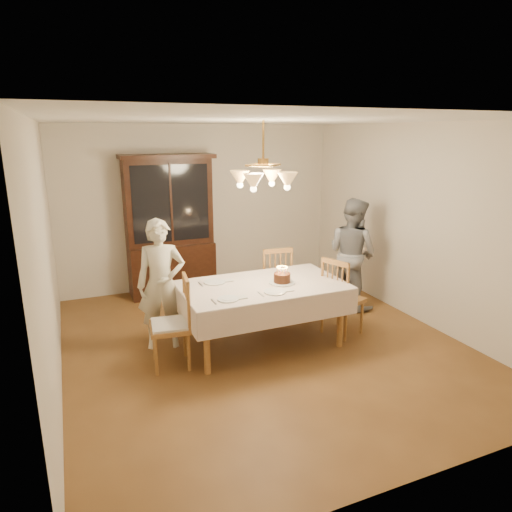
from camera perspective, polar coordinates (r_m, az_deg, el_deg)
name	(u,v)px	position (r m, az deg, el deg)	size (l,w,h in m)	color
ground	(262,344)	(5.62, 0.81, -10.88)	(5.00, 5.00, 0.00)	brown
room_shell	(263,215)	(5.13, 0.87, 5.20)	(5.00, 5.00, 5.00)	white
dining_table	(263,290)	(5.36, 0.84, -4.31)	(1.90, 1.10, 0.76)	brown
china_hutch	(170,228)	(7.17, -10.72, 3.43)	(1.38, 0.54, 2.16)	black
chair_far_side	(273,285)	(6.30, 2.19, -3.60)	(0.49, 0.47, 1.00)	brown
chair_left_end	(171,327)	(5.04, -10.60, -8.66)	(0.47, 0.49, 1.00)	brown
chair_right_end	(342,300)	(5.83, 10.72, -5.46)	(0.55, 0.56, 1.00)	brown
elderly_woman	(161,285)	(5.40, -11.75, -3.51)	(0.56, 0.37, 1.54)	beige
adult_in_grey	(352,253)	(6.68, 11.92, 0.34)	(0.77, 0.60, 1.59)	slate
birthday_cake	(282,279)	(5.36, 3.27, -2.85)	(0.30, 0.30, 0.20)	white
place_setting_near_left	(229,299)	(4.86, -3.36, -5.38)	(0.37, 0.23, 0.02)	white
place_setting_near_right	(276,292)	(5.07, 2.50, -4.47)	(0.39, 0.25, 0.02)	white
place_setting_far_left	(216,282)	(5.41, -5.07, -3.25)	(0.40, 0.25, 0.02)	white
chandelier	(263,179)	(5.07, 0.89, 9.60)	(0.62, 0.62, 0.73)	#BF8C3F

